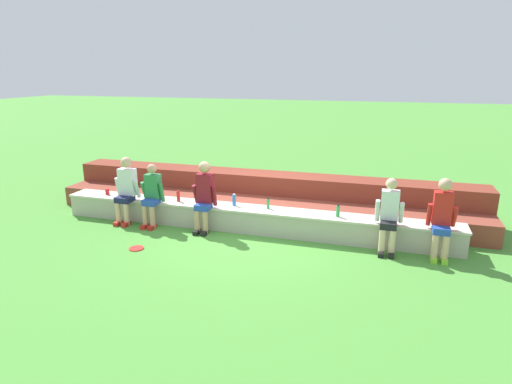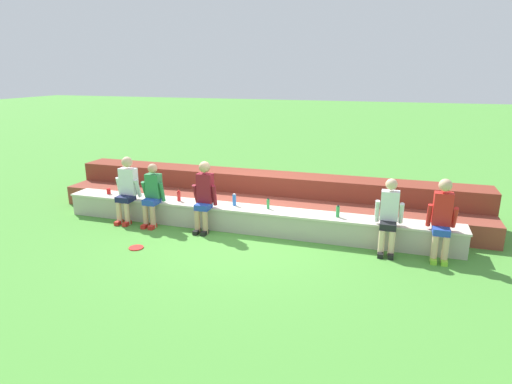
{
  "view_description": "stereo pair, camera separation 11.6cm",
  "coord_description": "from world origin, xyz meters",
  "px_view_note": "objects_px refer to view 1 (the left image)",
  "views": [
    {
      "loc": [
        2.59,
        -7.7,
        3.17
      ],
      "look_at": [
        0.18,
        0.26,
        0.83
      ],
      "focal_mm": 30.39,
      "sensor_mm": 36.0,
      "label": 1
    },
    {
      "loc": [
        2.7,
        -7.67,
        3.17
      ],
      "look_at": [
        0.18,
        0.26,
        0.83
      ],
      "focal_mm": 30.39,
      "sensor_mm": 36.0,
      "label": 2
    }
  ],
  "objects_px": {
    "person_far_left": "(126,188)",
    "water_bottle_near_right": "(178,196)",
    "person_far_right": "(442,217)",
    "person_right_of_center": "(389,214)",
    "water_bottle_center_gap": "(338,211)",
    "person_center": "(204,195)",
    "plastic_cup_middle": "(107,192)",
    "water_bottle_near_left": "(268,204)",
    "person_left_of_center": "(152,194)",
    "frisbee": "(136,248)",
    "water_bottle_mid_right": "(234,200)"
  },
  "relations": [
    {
      "from": "person_left_of_center",
      "to": "water_bottle_near_right",
      "type": "xyz_separation_m",
      "value": [
        0.45,
        0.31,
        -0.09
      ]
    },
    {
      "from": "water_bottle_mid_right",
      "to": "person_far_right",
      "type": "bearing_deg",
      "value": -5.02
    },
    {
      "from": "person_left_of_center",
      "to": "frisbee",
      "type": "relative_size",
      "value": 4.87
    },
    {
      "from": "water_bottle_near_left",
      "to": "water_bottle_center_gap",
      "type": "bearing_deg",
      "value": -3.89
    },
    {
      "from": "person_far_left",
      "to": "person_right_of_center",
      "type": "xyz_separation_m",
      "value": [
        5.38,
        -0.03,
        -0.05
      ]
    },
    {
      "from": "person_right_of_center",
      "to": "person_far_right",
      "type": "bearing_deg",
      "value": 0.23
    },
    {
      "from": "water_bottle_center_gap",
      "to": "person_right_of_center",
      "type": "bearing_deg",
      "value": -15.26
    },
    {
      "from": "person_center",
      "to": "water_bottle_center_gap",
      "type": "bearing_deg",
      "value": 5.37
    },
    {
      "from": "water_bottle_near_right",
      "to": "water_bottle_center_gap",
      "type": "height_order",
      "value": "same"
    },
    {
      "from": "person_center",
      "to": "person_right_of_center",
      "type": "relative_size",
      "value": 1.07
    },
    {
      "from": "water_bottle_mid_right",
      "to": "plastic_cup_middle",
      "type": "height_order",
      "value": "water_bottle_mid_right"
    },
    {
      "from": "water_bottle_mid_right",
      "to": "frisbee",
      "type": "bearing_deg",
      "value": -130.66
    },
    {
      "from": "person_far_right",
      "to": "water_bottle_center_gap",
      "type": "bearing_deg",
      "value": 172.11
    },
    {
      "from": "person_left_of_center",
      "to": "water_bottle_center_gap",
      "type": "height_order",
      "value": "person_left_of_center"
    },
    {
      "from": "person_left_of_center",
      "to": "water_bottle_center_gap",
      "type": "bearing_deg",
      "value": 4.01
    },
    {
      "from": "person_right_of_center",
      "to": "person_far_left",
      "type": "bearing_deg",
      "value": 179.66
    },
    {
      "from": "person_far_left",
      "to": "person_far_right",
      "type": "bearing_deg",
      "value": -0.26
    },
    {
      "from": "water_bottle_near_right",
      "to": "plastic_cup_middle",
      "type": "bearing_deg",
      "value": 179.8
    },
    {
      "from": "water_bottle_center_gap",
      "to": "person_left_of_center",
      "type": "bearing_deg",
      "value": -175.99
    },
    {
      "from": "person_left_of_center",
      "to": "frisbee",
      "type": "distance_m",
      "value": 1.43
    },
    {
      "from": "person_far_left",
      "to": "water_bottle_near_right",
      "type": "xyz_separation_m",
      "value": [
        1.09,
        0.26,
        -0.16
      ]
    },
    {
      "from": "person_left_of_center",
      "to": "plastic_cup_middle",
      "type": "distance_m",
      "value": 1.35
    },
    {
      "from": "person_far_left",
      "to": "person_right_of_center",
      "type": "relative_size",
      "value": 1.05
    },
    {
      "from": "water_bottle_center_gap",
      "to": "plastic_cup_middle",
      "type": "relative_size",
      "value": 1.85
    },
    {
      "from": "water_bottle_near_right",
      "to": "water_bottle_near_left",
      "type": "distance_m",
      "value": 1.96
    },
    {
      "from": "person_center",
      "to": "water_bottle_center_gap",
      "type": "height_order",
      "value": "person_center"
    },
    {
      "from": "water_bottle_near_left",
      "to": "water_bottle_near_right",
      "type": "bearing_deg",
      "value": -178.36
    },
    {
      "from": "person_far_left",
      "to": "water_bottle_center_gap",
      "type": "relative_size",
      "value": 6.01
    },
    {
      "from": "plastic_cup_middle",
      "to": "person_far_left",
      "type": "bearing_deg",
      "value": -21.58
    },
    {
      "from": "person_left_of_center",
      "to": "plastic_cup_middle",
      "type": "height_order",
      "value": "person_left_of_center"
    },
    {
      "from": "person_center",
      "to": "frisbee",
      "type": "distance_m",
      "value": 1.68
    },
    {
      "from": "person_far_left",
      "to": "person_far_right",
      "type": "height_order",
      "value": "person_far_left"
    },
    {
      "from": "water_bottle_near_left",
      "to": "water_bottle_mid_right",
      "type": "bearing_deg",
      "value": -179.99
    },
    {
      "from": "person_far_left",
      "to": "frisbee",
      "type": "bearing_deg",
      "value": -52.54
    },
    {
      "from": "person_center",
      "to": "water_bottle_near_left",
      "type": "bearing_deg",
      "value": 15.49
    },
    {
      "from": "person_right_of_center",
      "to": "water_bottle_near_left",
      "type": "relative_size",
      "value": 6.12
    },
    {
      "from": "water_bottle_near_left",
      "to": "person_left_of_center",
      "type": "bearing_deg",
      "value": -171.46
    },
    {
      "from": "person_center",
      "to": "frisbee",
      "type": "height_order",
      "value": "person_center"
    },
    {
      "from": "plastic_cup_middle",
      "to": "water_bottle_near_left",
      "type": "bearing_deg",
      "value": 0.77
    },
    {
      "from": "water_bottle_center_gap",
      "to": "person_center",
      "type": "bearing_deg",
      "value": -174.63
    },
    {
      "from": "frisbee",
      "to": "person_far_right",
      "type": "bearing_deg",
      "value": 13.19
    },
    {
      "from": "person_far_left",
      "to": "frisbee",
      "type": "height_order",
      "value": "person_far_left"
    },
    {
      "from": "frisbee",
      "to": "person_right_of_center",
      "type": "bearing_deg",
      "value": 15.63
    },
    {
      "from": "water_bottle_mid_right",
      "to": "person_center",
      "type": "bearing_deg",
      "value": -146.35
    },
    {
      "from": "plastic_cup_middle",
      "to": "person_center",
      "type": "bearing_deg",
      "value": -6.74
    },
    {
      "from": "person_center",
      "to": "water_bottle_near_right",
      "type": "bearing_deg",
      "value": 158.3
    },
    {
      "from": "person_far_left",
      "to": "person_far_right",
      "type": "xyz_separation_m",
      "value": [
        6.25,
        -0.03,
        -0.01
      ]
    },
    {
      "from": "person_far_right",
      "to": "plastic_cup_middle",
      "type": "bearing_deg",
      "value": 177.56
    },
    {
      "from": "water_bottle_near_right",
      "to": "water_bottle_mid_right",
      "type": "relative_size",
      "value": 0.94
    },
    {
      "from": "person_far_right",
      "to": "plastic_cup_middle",
      "type": "distance_m",
      "value": 6.93
    }
  ]
}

